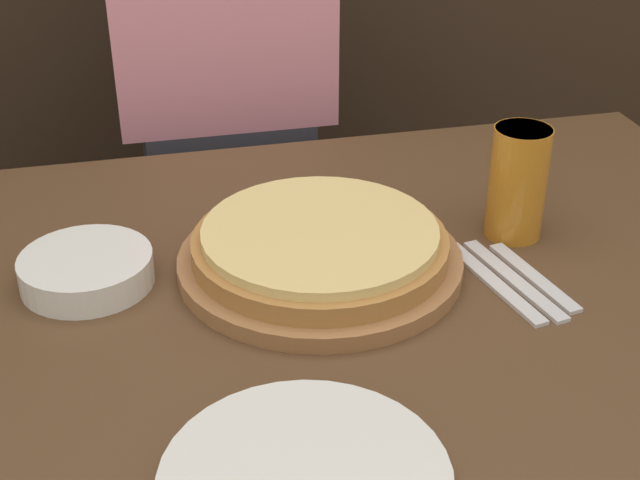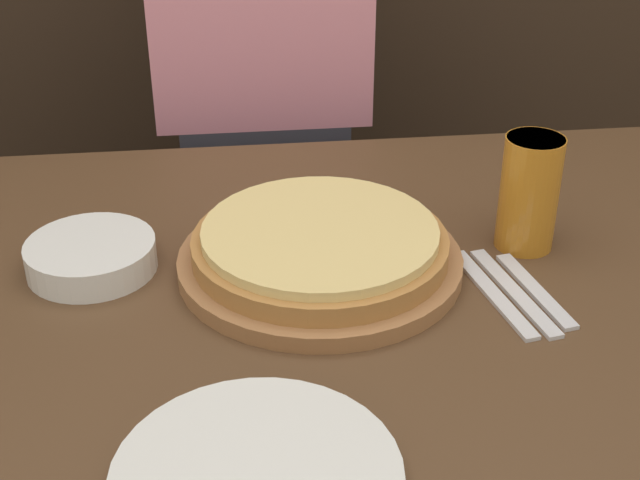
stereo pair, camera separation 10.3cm
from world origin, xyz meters
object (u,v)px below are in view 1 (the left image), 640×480
Objects in this scene: dinner_knife at (514,280)px; diner_person at (227,150)px; beer_glass at (518,178)px; pizza_on_board at (320,251)px; side_bowl at (87,270)px; fork at (493,282)px; spoon at (534,277)px.

diner_person is at bearing 110.69° from dinner_knife.
beer_glass is 0.77× the size of dinner_knife.
pizza_on_board is 0.23m from dinner_knife.
beer_glass is 0.53m from side_bowl.
pizza_on_board is at bearing -86.57° from diner_person.
side_bowl is at bearing 166.46° from fork.
pizza_on_board is 0.59m from diner_person.
pizza_on_board is 0.25m from spoon.
dinner_knife is (-0.04, -0.11, -0.08)m from beer_glass.
pizza_on_board is 1.79× the size of fork.
diner_person is (-0.22, 0.65, -0.09)m from fork.
beer_glass is at bearing 56.83° from fork.
pizza_on_board reaches higher than side_bowl.
dinner_knife is 0.14× the size of diner_person.
side_bowl is 0.82× the size of fork.
fork is 1.17× the size of spoon.
spoon is at bearing 0.00° from dinner_knife.
diner_person is (-0.03, 0.58, -0.12)m from pizza_on_board.
beer_glass is 0.11× the size of diner_person.
fork and spoon have the same top height.
spoon is at bearing -18.09° from pizza_on_board.
pizza_on_board reaches higher than fork.
side_bowl reaches higher than fork.
dinner_knife is at bearing 180.00° from spoon.
diner_person is (-0.29, 0.55, -0.17)m from beer_glass.
beer_glass reaches higher than dinner_knife.
diner_person is (-0.25, 0.65, -0.09)m from dinner_knife.
beer_glass is at bearing 67.27° from dinner_knife.
spoon is at bearing -100.43° from beer_glass.
side_bowl is 0.47m from fork.
beer_glass is 0.77× the size of fork.
beer_glass is 0.64m from diner_person.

